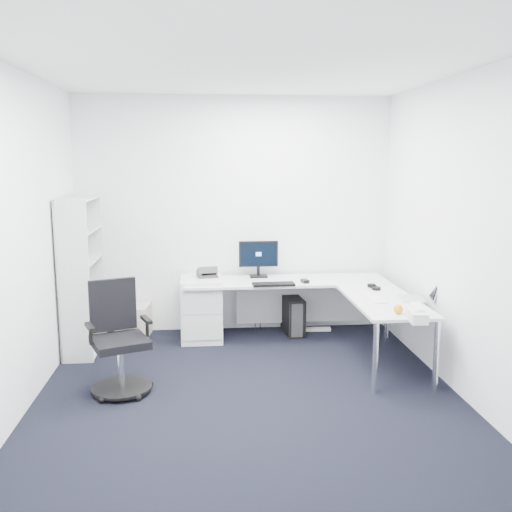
{
  "coord_description": "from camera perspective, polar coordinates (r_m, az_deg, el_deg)",
  "views": [
    {
      "loc": [
        -0.36,
        -4.46,
        2.0
      ],
      "look_at": [
        0.15,
        1.05,
        1.05
      ],
      "focal_mm": 40.0,
      "sensor_mm": 36.0,
      "label": 1
    }
  ],
  "objects": [
    {
      "name": "wall_right",
      "position": [
        5.0,
        20.37,
        1.65
      ],
      "size": [
        0.02,
        4.2,
        2.7
      ],
      "primitive_type": "cube",
      "color": "white",
      "rests_on": "ground"
    },
    {
      "name": "orange_fruit",
      "position": [
        5.16,
        14.04,
        -5.17
      ],
      "size": [
        0.08,
        0.08,
        0.08
      ],
      "primitive_type": "sphere",
      "color": "orange",
      "rests_on": "l_desk"
    },
    {
      "name": "wall_front",
      "position": [
        2.48,
        3.23,
        -5.52
      ],
      "size": [
        3.6,
        0.02,
        2.7
      ],
      "primitive_type": "cube",
      "color": "white",
      "rests_on": "ground"
    },
    {
      "name": "white_keyboard",
      "position": [
        5.67,
        11.64,
        -4.08
      ],
      "size": [
        0.16,
        0.47,
        0.02
      ],
      "primitive_type": "cube",
      "rotation": [
        0.0,
        0.0,
        0.06
      ],
      "color": "silver",
      "rests_on": "l_desk"
    },
    {
      "name": "ceiling",
      "position": [
        4.53,
        -0.71,
        18.62
      ],
      "size": [
        4.2,
        4.2,
        0.0
      ],
      "primitive_type": "plane",
      "color": "white"
    },
    {
      "name": "drawer_pedestal",
      "position": [
        6.42,
        -5.44,
        -5.24
      ],
      "size": [
        0.45,
        0.56,
        0.69
      ],
      "primitive_type": "cube",
      "color": "silver",
      "rests_on": "ground"
    },
    {
      "name": "l_desk",
      "position": [
        6.16,
        3.43,
        -6.01
      ],
      "size": [
        2.25,
        1.26,
        0.66
      ],
      "primitive_type": null,
      "color": "silver",
      "rests_on": "ground"
    },
    {
      "name": "power_strip",
      "position": [
        6.78,
        5.97,
        -7.29
      ],
      "size": [
        0.36,
        0.07,
        0.04
      ],
      "primitive_type": "cube",
      "rotation": [
        0.0,
        0.0,
        -0.04
      ],
      "color": "silver",
      "rests_on": "ground"
    },
    {
      "name": "bookshelf",
      "position": [
        6.16,
        -17.03,
        -1.85
      ],
      "size": [
        0.31,
        0.81,
        1.61
      ],
      "primitive_type": null,
      "color": "silver",
      "rests_on": "ground"
    },
    {
      "name": "black_keyboard",
      "position": [
        6.12,
        1.77,
        -2.83
      ],
      "size": [
        0.46,
        0.18,
        0.02
      ],
      "primitive_type": "cube",
      "rotation": [
        0.0,
        0.0,
        0.04
      ],
      "color": "black",
      "rests_on": "l_desk"
    },
    {
      "name": "black_pc_tower",
      "position": [
        6.62,
        3.72,
        -5.95
      ],
      "size": [
        0.23,
        0.45,
        0.42
      ],
      "primitive_type": "cube",
      "rotation": [
        0.0,
        0.0,
        0.1
      ],
      "color": "black",
      "rests_on": "ground"
    },
    {
      "name": "laptop",
      "position": [
        5.68,
        15.39,
        -3.1
      ],
      "size": [
        0.37,
        0.37,
        0.23
      ],
      "primitive_type": null,
      "rotation": [
        0.0,
        0.0,
        -0.18
      ],
      "color": "silver",
      "rests_on": "l_desk"
    },
    {
      "name": "tissue_box",
      "position": [
        4.97,
        15.8,
        -5.79
      ],
      "size": [
        0.16,
        0.27,
        0.09
      ],
      "primitive_type": "cube",
      "rotation": [
        0.0,
        0.0,
        -0.11
      ],
      "color": "silver",
      "rests_on": "l_desk"
    },
    {
      "name": "beige_pc_tower",
      "position": [
        6.64,
        -11.4,
        -6.37
      ],
      "size": [
        0.21,
        0.4,
        0.36
      ],
      "primitive_type": "cube",
      "rotation": [
        0.0,
        0.0,
        -0.11
      ],
      "color": "#B8AC9C",
      "rests_on": "ground"
    },
    {
      "name": "desk_phone",
      "position": [
        6.4,
        -4.92,
        -1.71
      ],
      "size": [
        0.24,
        0.24,
        0.15
      ],
      "primitive_type": null,
      "rotation": [
        0.0,
        0.0,
        0.17
      ],
      "color": "#2E2D30",
      "rests_on": "l_desk"
    },
    {
      "name": "monitor",
      "position": [
        6.49,
        0.25,
        -0.26
      ],
      "size": [
        0.45,
        0.15,
        0.43
      ],
      "primitive_type": null,
      "rotation": [
        0.0,
        0.0,
        0.01
      ],
      "color": "black",
      "rests_on": "l_desk"
    },
    {
      "name": "wall_left",
      "position": [
        4.74,
        -22.94,
        1.07
      ],
      "size": [
        0.02,
        4.2,
        2.7
      ],
      "primitive_type": "cube",
      "color": "white",
      "rests_on": "ground"
    },
    {
      "name": "mouse",
      "position": [
        6.26,
        4.91,
        -2.51
      ],
      "size": [
        0.09,
        0.12,
        0.04
      ],
      "primitive_type": "cube",
      "rotation": [
        0.0,
        0.0,
        0.18
      ],
      "color": "black",
      "rests_on": "l_desk"
    },
    {
      "name": "headphones",
      "position": [
        6.08,
        11.72,
        -2.94
      ],
      "size": [
        0.14,
        0.22,
        0.06
      ],
      "primitive_type": null,
      "rotation": [
        0.0,
        0.0,
        0.06
      ],
      "color": "black",
      "rests_on": "l_desk"
    },
    {
      "name": "wall_back",
      "position": [
        6.61,
        -2.14,
        4.09
      ],
      "size": [
        3.6,
        0.02,
        2.7
      ],
      "primitive_type": "cube",
      "color": "white",
      "rests_on": "ground"
    },
    {
      "name": "ground",
      "position": [
        4.9,
        -0.64,
        -14.33
      ],
      "size": [
        4.2,
        4.2,
        0.0
      ],
      "primitive_type": "plane",
      "color": "black"
    },
    {
      "name": "task_chair",
      "position": [
        5.04,
        -13.46,
        -8.07
      ],
      "size": [
        0.7,
        0.7,
        0.96
      ],
      "primitive_type": null,
      "rotation": [
        0.0,
        0.0,
        0.38
      ],
      "color": "black",
      "rests_on": "ground"
    }
  ]
}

